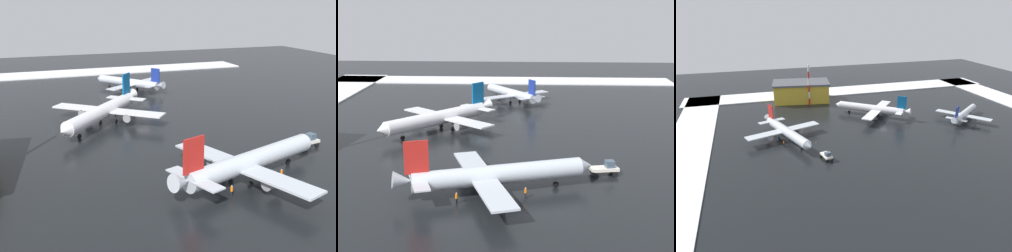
% 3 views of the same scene
% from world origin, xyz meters
% --- Properties ---
extents(ground_plane, '(240.00, 240.00, 0.00)m').
position_xyz_m(ground_plane, '(0.00, 0.00, 0.00)').
color(ground_plane, black).
extents(snow_bank_left, '(14.00, 116.00, 0.37)m').
position_xyz_m(snow_bank_left, '(-67.00, 0.00, 0.19)').
color(snow_bank_left, white).
rests_on(snow_bank_left, ground_plane).
extents(airplane_parked_starboard, '(25.19, 29.85, 9.14)m').
position_xyz_m(airplane_parked_starboard, '(36.89, 5.36, 3.02)').
color(airplane_parked_starboard, silver).
rests_on(airplane_parked_starboard, ground_plane).
extents(airplane_foreground_jet, '(25.75, 23.68, 9.29)m').
position_xyz_m(airplane_foreground_jet, '(0.99, -9.10, 3.07)').
color(airplane_foreground_jet, white).
rests_on(airplane_foreground_jet, ground_plane).
extents(airplane_parked_portside, '(21.48, 18.65, 7.46)m').
position_xyz_m(airplane_parked_portside, '(-30.99, 5.31, 2.46)').
color(airplane_parked_portside, silver).
rests_on(airplane_parked_portside, ground_plane).
extents(pushback_tug, '(3.03, 4.93, 2.50)m').
position_xyz_m(pushback_tug, '(27.80, 23.02, 1.28)').
color(pushback_tug, silver).
rests_on(pushback_tug, ground_plane).
extents(ground_crew_by_nose_gear, '(0.36, 0.36, 1.71)m').
position_xyz_m(ground_crew_by_nose_gear, '(40.95, 0.27, 0.97)').
color(ground_crew_by_nose_gear, black).
rests_on(ground_crew_by_nose_gear, ground_plane).
extents(ground_crew_beside_wing, '(0.36, 0.36, 1.71)m').
position_xyz_m(ground_crew_beside_wing, '(38.41, 10.02, 0.97)').
color(ground_crew_beside_wing, black).
rests_on(ground_crew_beside_wing, ground_plane).
extents(traffic_cone_near_nose, '(0.36, 0.36, 0.55)m').
position_xyz_m(traffic_cone_near_nose, '(31.46, -2.92, 0.28)').
color(traffic_cone_near_nose, orange).
rests_on(traffic_cone_near_nose, ground_plane).
extents(traffic_cone_mid_line, '(0.36, 0.36, 0.55)m').
position_xyz_m(traffic_cone_mid_line, '(28.13, 10.18, 0.28)').
color(traffic_cone_mid_line, orange).
rests_on(traffic_cone_mid_line, ground_plane).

